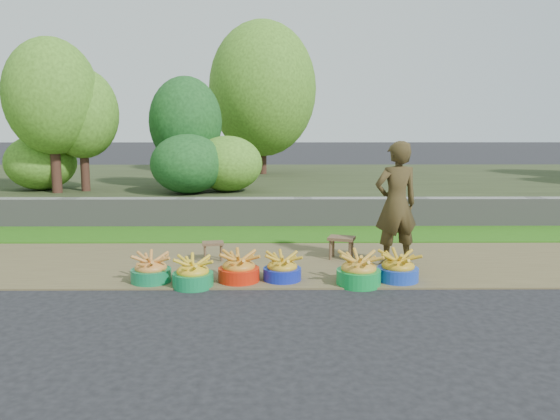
{
  "coord_description": "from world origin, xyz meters",
  "views": [
    {
      "loc": [
        -0.52,
        -6.17,
        1.9
      ],
      "look_at": [
        -0.46,
        1.3,
        0.75
      ],
      "focal_mm": 35.0,
      "sensor_mm": 36.0,
      "label": 1
    }
  ],
  "objects_px": {
    "basin_e": "(359,271)",
    "vendor_woman": "(396,204)",
    "basin_a": "(151,270)",
    "stool_left": "(213,246)",
    "basin_d": "(282,269)",
    "stool_right": "(341,241)",
    "basin_f": "(398,269)",
    "basin_b": "(193,274)",
    "basin_c": "(239,269)"
  },
  "relations": [
    {
      "from": "basin_e",
      "to": "vendor_woman",
      "type": "relative_size",
      "value": 0.32
    },
    {
      "from": "basin_c",
      "to": "basin_f",
      "type": "height_order",
      "value": "basin_c"
    },
    {
      "from": "basin_a",
      "to": "stool_left",
      "type": "relative_size",
      "value": 1.47
    },
    {
      "from": "basin_b",
      "to": "basin_a",
      "type": "bearing_deg",
      "value": 162.28
    },
    {
      "from": "basin_a",
      "to": "basin_b",
      "type": "distance_m",
      "value": 0.56
    },
    {
      "from": "basin_e",
      "to": "stool_left",
      "type": "height_order",
      "value": "basin_e"
    },
    {
      "from": "basin_d",
      "to": "basin_f",
      "type": "distance_m",
      "value": 1.42
    },
    {
      "from": "stool_right",
      "to": "basin_b",
      "type": "bearing_deg",
      "value": -145.75
    },
    {
      "from": "basin_a",
      "to": "stool_right",
      "type": "bearing_deg",
      "value": 24.84
    },
    {
      "from": "basin_f",
      "to": "stool_right",
      "type": "xyz_separation_m",
      "value": [
        -0.56,
        1.11,
        0.11
      ]
    },
    {
      "from": "basin_a",
      "to": "basin_b",
      "type": "height_order",
      "value": "basin_a"
    },
    {
      "from": "basin_b",
      "to": "basin_d",
      "type": "bearing_deg",
      "value": 12.69
    },
    {
      "from": "basin_b",
      "to": "basin_e",
      "type": "height_order",
      "value": "basin_e"
    },
    {
      "from": "stool_right",
      "to": "stool_left",
      "type": "bearing_deg",
      "value": -177.67
    },
    {
      "from": "basin_d",
      "to": "basin_a",
      "type": "bearing_deg",
      "value": -177.54
    },
    {
      "from": "basin_d",
      "to": "stool_right",
      "type": "distance_m",
      "value": 1.38
    },
    {
      "from": "basin_b",
      "to": "basin_d",
      "type": "relative_size",
      "value": 1.03
    },
    {
      "from": "basin_e",
      "to": "vendor_woman",
      "type": "bearing_deg",
      "value": 55.14
    },
    {
      "from": "basin_b",
      "to": "stool_right",
      "type": "bearing_deg",
      "value": 34.25
    },
    {
      "from": "vendor_woman",
      "to": "basin_e",
      "type": "bearing_deg",
      "value": 40.44
    },
    {
      "from": "vendor_woman",
      "to": "basin_d",
      "type": "bearing_deg",
      "value": 10.11
    },
    {
      "from": "stool_right",
      "to": "vendor_woman",
      "type": "xyz_separation_m",
      "value": [
        0.68,
        -0.36,
        0.59
      ]
    },
    {
      "from": "basin_a",
      "to": "basin_f",
      "type": "relative_size",
      "value": 0.97
    },
    {
      "from": "basin_f",
      "to": "basin_d",
      "type": "bearing_deg",
      "value": 178.32
    },
    {
      "from": "vendor_woman",
      "to": "basin_a",
      "type": "bearing_deg",
      "value": -0.74
    },
    {
      "from": "basin_a",
      "to": "basin_e",
      "type": "relative_size",
      "value": 0.91
    },
    {
      "from": "basin_a",
      "to": "stool_left",
      "type": "xyz_separation_m",
      "value": [
        0.64,
        1.07,
        0.07
      ]
    },
    {
      "from": "basin_d",
      "to": "basin_f",
      "type": "height_order",
      "value": "basin_f"
    },
    {
      "from": "stool_right",
      "to": "basin_e",
      "type": "bearing_deg",
      "value": -87.39
    },
    {
      "from": "basin_d",
      "to": "basin_f",
      "type": "bearing_deg",
      "value": -1.68
    },
    {
      "from": "basin_b",
      "to": "basin_f",
      "type": "distance_m",
      "value": 2.5
    },
    {
      "from": "basin_a",
      "to": "basin_d",
      "type": "relative_size",
      "value": 1.04
    },
    {
      "from": "basin_a",
      "to": "basin_c",
      "type": "xyz_separation_m",
      "value": [
        1.07,
        0.02,
        0.01
      ]
    },
    {
      "from": "vendor_woman",
      "to": "stool_right",
      "type": "bearing_deg",
      "value": -42.28
    },
    {
      "from": "basin_a",
      "to": "basin_b",
      "type": "relative_size",
      "value": 1.01
    },
    {
      "from": "basin_d",
      "to": "vendor_woman",
      "type": "distance_m",
      "value": 1.84
    },
    {
      "from": "basin_a",
      "to": "basin_e",
      "type": "bearing_deg",
      "value": -2.66
    },
    {
      "from": "basin_f",
      "to": "basin_a",
      "type": "bearing_deg",
      "value": -179.49
    },
    {
      "from": "basin_b",
      "to": "stool_right",
      "type": "height_order",
      "value": "basin_b"
    },
    {
      "from": "stool_left",
      "to": "basin_b",
      "type": "bearing_deg",
      "value": -94.63
    },
    {
      "from": "stool_right",
      "to": "basin_c",
      "type": "bearing_deg",
      "value": -141.32
    },
    {
      "from": "basin_f",
      "to": "vendor_woman",
      "type": "bearing_deg",
      "value": 80.9
    },
    {
      "from": "basin_f",
      "to": "basin_b",
      "type": "bearing_deg",
      "value": -175.44
    },
    {
      "from": "basin_f",
      "to": "stool_left",
      "type": "bearing_deg",
      "value": 156.5
    },
    {
      "from": "basin_d",
      "to": "stool_right",
      "type": "bearing_deg",
      "value": 51.25
    },
    {
      "from": "basin_c",
      "to": "stool_left",
      "type": "distance_m",
      "value": 1.13
    },
    {
      "from": "basin_f",
      "to": "stool_left",
      "type": "height_order",
      "value": "basin_f"
    },
    {
      "from": "basin_c",
      "to": "basin_f",
      "type": "distance_m",
      "value": 1.96
    },
    {
      "from": "basin_b",
      "to": "basin_d",
      "type": "distance_m",
      "value": 1.09
    },
    {
      "from": "basin_a",
      "to": "vendor_woman",
      "type": "xyz_separation_m",
      "value": [
        3.15,
        0.78,
        0.7
      ]
    }
  ]
}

